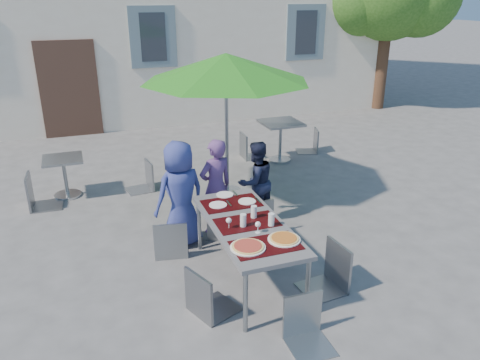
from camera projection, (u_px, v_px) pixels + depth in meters
name	position (u px, v px, depth m)	size (l,w,h in m)	color
ground	(283.00, 296.00, 5.26)	(90.00, 90.00, 0.00)	#4E4F51
dining_table	(247.00, 227.00, 5.32)	(0.80, 1.85, 0.76)	#444449
pizza_near_left	(248.00, 247.00, 4.76)	(0.37, 0.37, 0.03)	white
pizza_near_right	(284.00, 239.00, 4.91)	(0.35, 0.35, 0.03)	white
glassware	(254.00, 218.00, 5.22)	(0.53, 0.42, 0.15)	silver
place_settings	(230.00, 200.00, 5.84)	(0.63, 0.51, 0.01)	white
child_0	(180.00, 194.00, 6.11)	(0.70, 0.46, 1.44)	navy
child_1	(216.00, 187.00, 6.44)	(0.50, 0.33, 1.37)	#5A3976
child_2	(256.00, 182.00, 6.81)	(0.59, 0.34, 1.22)	#1A1F39
chair_0	(169.00, 217.00, 5.86)	(0.49, 0.50, 0.95)	gray
chair_1	(222.00, 203.00, 6.31)	(0.53, 0.53, 0.91)	gray
chair_2	(256.00, 195.00, 6.39)	(0.50, 0.50, 1.02)	gray
chair_3	(206.00, 266.00, 4.76)	(0.58, 0.58, 0.99)	gray
chair_4	(332.00, 241.00, 5.19)	(0.50, 0.50, 1.03)	gray
chair_5	(308.00, 295.00, 4.38)	(0.41, 0.42, 0.92)	gray
patio_umbrella	(226.00, 69.00, 7.06)	(2.63, 2.63, 2.33)	#B6BABF
cafe_table_0	(64.00, 172.00, 7.69)	(0.63, 0.63, 0.67)	#B6BABF
bg_chair_l_0	(34.00, 170.00, 7.20)	(0.50, 0.49, 1.06)	gray
bg_chair_r_0	(143.00, 159.00, 7.91)	(0.47, 0.47, 0.94)	#8E9399
cafe_table_1	(280.00, 133.00, 9.27)	(0.76, 0.76, 0.81)	#B6BABF
bg_chair_l_1	(248.00, 131.00, 9.45)	(0.45, 0.45, 0.98)	gray
bg_chair_r_1	(312.00, 127.00, 9.83)	(0.52, 0.52, 0.94)	gray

